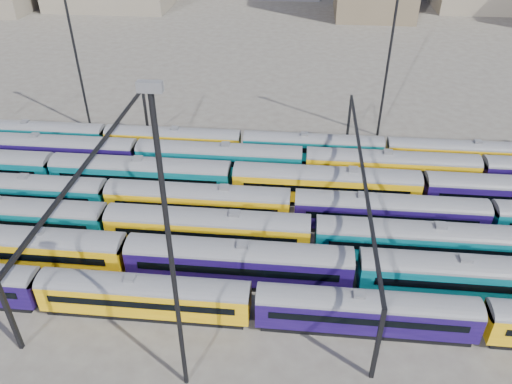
# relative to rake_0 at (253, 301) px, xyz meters

# --- Properties ---
(ground) EXTENTS (500.00, 500.00, 0.00)m
(ground) POSITION_rel_rake_0_xyz_m (0.26, 15.00, -2.57)
(ground) COLOR #48423D
(ground) RESTS_ON ground
(rake_0) EXTENTS (119.21, 2.91, 4.89)m
(rake_0) POSITION_rel_rake_0_xyz_m (0.00, 0.00, 0.00)
(rake_0) COLOR black
(rake_0) RESTS_ON ground
(rake_1) EXTENTS (157.80, 3.29, 5.56)m
(rake_1) POSITION_rel_rake_0_xyz_m (-1.92, 5.00, 0.35)
(rake_1) COLOR black
(rake_1) RESTS_ON ground
(rake_2) EXTENTS (133.29, 3.25, 5.48)m
(rake_2) POSITION_rel_rake_0_xyz_m (-17.04, 10.00, 0.31)
(rake_2) COLOR black
(rake_2) RESTS_ON ground
(rake_3) EXTENTS (130.02, 3.17, 5.35)m
(rake_3) POSITION_rel_rake_0_xyz_m (2.93, 15.00, 0.24)
(rake_3) COLOR black
(rake_3) RESTS_ON ground
(rake_4) EXTENTS (159.84, 3.34, 5.64)m
(rake_4) POSITION_rel_rake_0_xyz_m (-16.15, 20.00, 0.39)
(rake_4) COLOR black
(rake_4) RESTS_ON ground
(rake_5) EXTENTS (133.01, 3.24, 5.47)m
(rake_5) POSITION_rel_rake_0_xyz_m (4.06, 25.00, 0.30)
(rake_5) COLOR black
(rake_5) RESTS_ON ground
(rake_6) EXTENTS (98.02, 2.87, 4.83)m
(rake_6) POSITION_rel_rake_0_xyz_m (5.19, 30.00, -0.03)
(rake_6) COLOR black
(rake_6) RESTS_ON ground
(gantry_1) EXTENTS (0.35, 40.35, 8.03)m
(gantry_1) POSITION_rel_rake_0_xyz_m (-19.74, 15.00, 4.22)
(gantry_1) COLOR black
(gantry_1) RESTS_ON ground
(gantry_2) EXTENTS (0.35, 40.35, 8.03)m
(gantry_2) POSITION_rel_rake_0_xyz_m (10.26, 15.00, 4.22)
(gantry_2) COLOR black
(gantry_2) RESTS_ON ground
(mast_1) EXTENTS (1.40, 0.50, 25.60)m
(mast_1) POSITION_rel_rake_0_xyz_m (-29.74, 37.00, 11.40)
(mast_1) COLOR black
(mast_1) RESTS_ON ground
(mast_2) EXTENTS (1.40, 0.50, 25.60)m
(mast_2) POSITION_rel_rake_0_xyz_m (-4.74, -7.00, 11.40)
(mast_2) COLOR black
(mast_2) RESTS_ON ground
(mast_3) EXTENTS (1.40, 0.50, 25.60)m
(mast_3) POSITION_rel_rake_0_xyz_m (15.26, 39.00, 11.40)
(mast_3) COLOR black
(mast_3) RESTS_ON ground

